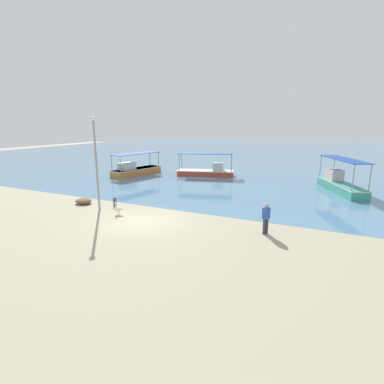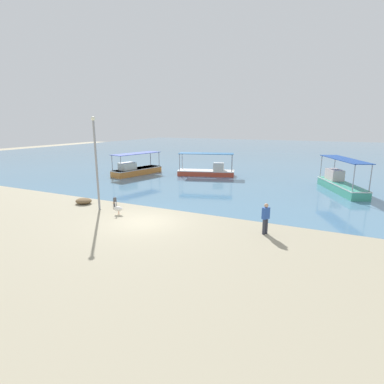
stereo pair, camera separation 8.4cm
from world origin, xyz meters
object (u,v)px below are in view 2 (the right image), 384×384
(net_pile, at_px, (84,201))
(lamp_post, at_px, (96,159))
(fishing_boat_near_right, at_px, (136,169))
(fishing_boat_near_left, at_px, (208,171))
(mooring_bollard, at_px, (115,201))
(fishing_boat_center, at_px, (340,183))
(fisherman_standing, at_px, (266,218))
(pelican, at_px, (118,208))

(net_pile, bearing_deg, lamp_post, -17.75)
(fishing_boat_near_right, height_order, fishing_boat_near_left, fishing_boat_near_left)
(fishing_boat_near_left, bearing_deg, fishing_boat_near_right, -158.20)
(fishing_boat_near_right, relative_size, mooring_bollard, 9.58)
(net_pile, bearing_deg, fishing_boat_center, 36.97)
(fishing_boat_center, xyz_separation_m, lamp_post, (-14.91, -13.51, 2.80))
(mooring_bollard, relative_size, fisherman_standing, 0.40)
(fishing_boat_center, relative_size, net_pile, 5.63)
(lamp_post, height_order, net_pile, lamp_post)
(fishing_boat_near_right, height_order, lamp_post, lamp_post)
(lamp_post, xyz_separation_m, net_pile, (-2.13, 0.68, -3.27))
(fisherman_standing, bearing_deg, fishing_boat_near_right, 144.35)
(pelican, relative_size, fisherman_standing, 0.47)
(fishing_boat_center, bearing_deg, lamp_post, -137.82)
(fishing_boat_near_right, bearing_deg, fishing_boat_center, 2.14)
(fishing_boat_center, relative_size, pelican, 8.65)
(fishing_boat_near_left, height_order, net_pile, fishing_boat_near_left)
(fishing_boat_near_right, distance_m, mooring_bollard, 13.39)
(pelican, xyz_separation_m, mooring_bollard, (-1.41, 1.39, -0.01))
(fishing_boat_center, xyz_separation_m, net_pile, (-17.04, -12.83, -0.47))
(pelican, height_order, mooring_bollard, pelican)
(mooring_bollard, height_order, fisherman_standing, fisherman_standing)
(fishing_boat_center, height_order, lamp_post, lamp_post)
(pelican, bearing_deg, net_pile, 166.14)
(fishing_boat_near_left, bearing_deg, mooring_bollard, -94.00)
(fishing_boat_near_right, distance_m, net_pile, 12.71)
(lamp_post, bearing_deg, fishing_boat_near_right, 115.88)
(fishing_boat_near_right, relative_size, pelican, 8.11)
(fishing_boat_near_right, height_order, fishing_boat_center, fishing_boat_center)
(pelican, bearing_deg, lamp_post, 170.80)
(fisherman_standing, xyz_separation_m, net_pile, (-13.40, 0.46, -0.71))
(fishing_boat_near_left, relative_size, fishing_boat_center, 0.95)
(fishing_boat_center, distance_m, net_pile, 21.34)
(fishing_boat_near_left, bearing_deg, fisherman_standing, -57.82)
(fishing_boat_center, relative_size, fisherman_standing, 4.10)
(lamp_post, relative_size, mooring_bollard, 9.18)
(mooring_bollard, bearing_deg, fishing_boat_center, 40.66)
(lamp_post, bearing_deg, fisherman_standing, 1.12)
(fishing_boat_near_right, relative_size, fishing_boat_center, 0.94)
(fishing_boat_near_left, height_order, lamp_post, lamp_post)
(fishing_boat_center, xyz_separation_m, fisherman_standing, (-3.65, -13.29, 0.24))
(mooring_bollard, distance_m, fisherman_standing, 10.87)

